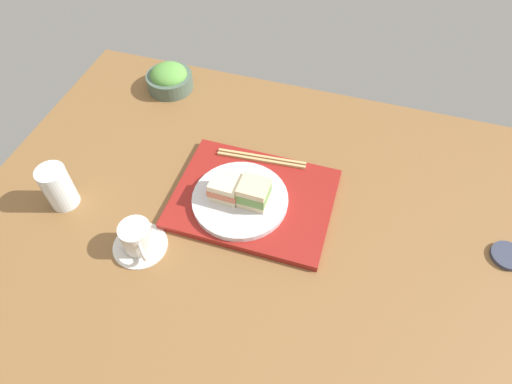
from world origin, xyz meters
The scene contains 10 objects.
ground_plane centered at (0.00, 0.00, -1.50)cm, with size 140.00×100.00×3.00cm, color brown.
serving_tray centered at (4.64, -4.46, 0.88)cm, with size 37.37×28.62×1.77cm, color maroon.
sandwich_plate centered at (7.15, -2.07, 2.51)cm, with size 22.57×22.57×1.48cm, color silver.
sandwich_near centered at (3.80, -2.14, 6.19)cm, with size 6.84×6.37×5.88cm.
sandwich_far centered at (10.50, -2.00, 5.81)cm, with size 7.14×6.51×5.13cm.
salad_bowl centered at (41.30, -38.11, 3.32)cm, with size 13.58×13.58×7.55cm.
chopsticks_pair centered at (6.20, -16.37, 2.12)cm, with size 22.82×3.73×0.70cm.
coffee_cup centered at (24.81, 15.18, 3.17)cm, with size 12.14×12.14×7.18cm.
drinking_glass centered at (47.64, 9.12, 5.58)cm, with size 6.75×6.75×11.15cm, color silver.
small_sauce_dish centered at (-52.97, -6.10, 0.50)cm, with size 7.22×7.22×1.01cm, color #33384C.
Camera 1 is at (-14.71, 55.94, 83.65)cm, focal length 30.59 mm.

